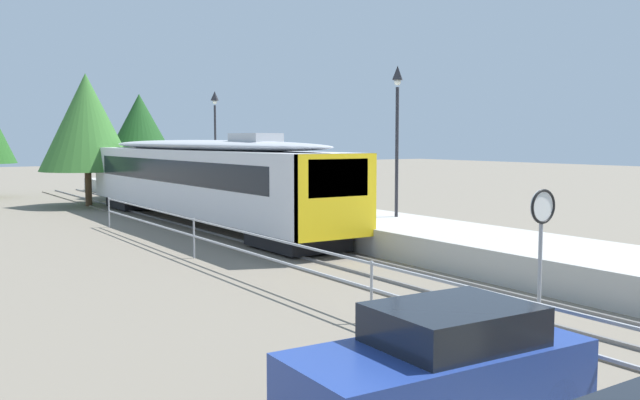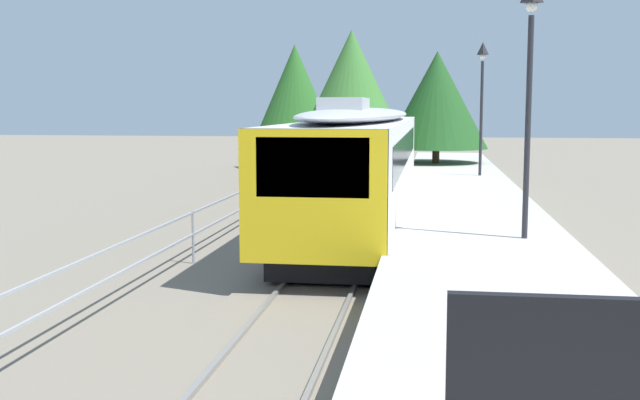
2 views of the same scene
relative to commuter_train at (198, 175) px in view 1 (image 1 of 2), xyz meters
name	(u,v)px [view 1 (image 1 of 2)]	position (x,y,z in m)	size (l,w,h in m)	color
ground_plane	(191,253)	(-3.00, -6.32, -2.15)	(160.00, 160.00, 0.00)	slate
track_rails	(272,244)	(0.00, -6.32, -2.12)	(3.20, 60.00, 0.14)	slate
commuter_train	(198,175)	(0.00, 0.00, 0.00)	(2.82, 20.98, 3.74)	silver
station_platform	(348,226)	(3.25, -6.32, -1.70)	(3.90, 60.00, 0.90)	#B7B5AD
platform_lamp_mid_platform	(397,112)	(4.15, -8.00, 2.47)	(0.34, 0.34, 5.35)	#232328
platform_lamp_far_end	(215,122)	(4.15, 7.38, 2.47)	(0.34, 0.34, 5.35)	#232328
speed_limit_sign	(542,228)	(-1.84, -19.25, -0.03)	(0.61, 0.10, 2.81)	#9EA0A5
carpark_fence	(372,278)	(-3.30, -16.32, -1.24)	(0.06, 36.06, 1.25)	#9EA0A5
parked_hatchback_blue	(441,364)	(-5.54, -20.72, -1.36)	(4.05, 1.88, 1.53)	navy
tree_behind_station_far	(87,122)	(-1.56, 11.54, 2.44)	(5.11, 5.11, 7.25)	brown
tree_distant_left	(140,133)	(2.40, 14.57, 1.88)	(5.12, 5.12, 6.44)	brown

